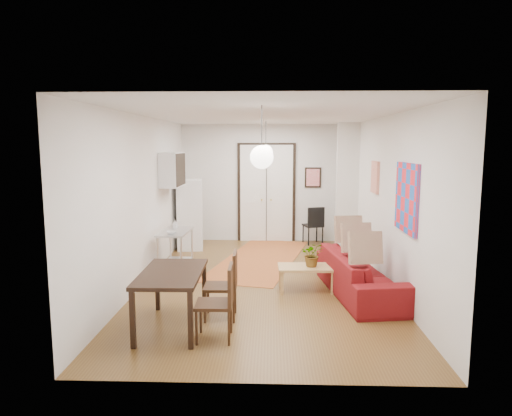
{
  "coord_description": "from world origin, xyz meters",
  "views": [
    {
      "loc": [
        0.13,
        -7.84,
        2.41
      ],
      "look_at": [
        -0.16,
        0.47,
        1.25
      ],
      "focal_mm": 32.0,
      "sensor_mm": 36.0,
      "label": 1
    }
  ],
  "objects_px": {
    "fridge": "(190,215)",
    "dining_chair_far": "(215,294)",
    "kitchen_counter": "(175,246)",
    "dining_chair_near": "(221,278)",
    "black_side_chair": "(313,221)",
    "sofa": "(361,274)",
    "dining_table": "(172,278)",
    "coffee_table": "(306,269)"
  },
  "relations": [
    {
      "from": "fridge",
      "to": "dining_chair_far",
      "type": "distance_m",
      "value": 4.97
    },
    {
      "from": "dining_table",
      "to": "dining_chair_far",
      "type": "bearing_deg",
      "value": -23.1
    },
    {
      "from": "kitchen_counter",
      "to": "dining_chair_near",
      "type": "distance_m",
      "value": 2.49
    },
    {
      "from": "dining_table",
      "to": "dining_chair_near",
      "type": "relative_size",
      "value": 1.47
    },
    {
      "from": "sofa",
      "to": "black_side_chair",
      "type": "distance_m",
      "value": 3.93
    },
    {
      "from": "dining_chair_far",
      "to": "sofa",
      "type": "bearing_deg",
      "value": 127.03
    },
    {
      "from": "coffee_table",
      "to": "fridge",
      "type": "xyz_separation_m",
      "value": [
        -2.46,
        2.95,
        0.45
      ]
    },
    {
      "from": "coffee_table",
      "to": "dining_table",
      "type": "height_order",
      "value": "dining_table"
    },
    {
      "from": "coffee_table",
      "to": "fridge",
      "type": "relative_size",
      "value": 0.58
    },
    {
      "from": "sofa",
      "to": "black_side_chair",
      "type": "relative_size",
      "value": 2.52
    },
    {
      "from": "black_side_chair",
      "to": "dining_table",
      "type": "bearing_deg",
      "value": 49.17
    },
    {
      "from": "sofa",
      "to": "dining_chair_far",
      "type": "relative_size",
      "value": 2.46
    },
    {
      "from": "kitchen_counter",
      "to": "dining_chair_near",
      "type": "xyz_separation_m",
      "value": [
        1.12,
        -2.22,
        0.05
      ]
    },
    {
      "from": "dining_chair_near",
      "to": "black_side_chair",
      "type": "height_order",
      "value": "dining_chair_near"
    },
    {
      "from": "sofa",
      "to": "black_side_chair",
      "type": "bearing_deg",
      "value": -1.59
    },
    {
      "from": "coffee_table",
      "to": "dining_table",
      "type": "bearing_deg",
      "value": -139.31
    },
    {
      "from": "kitchen_counter",
      "to": "dining_chair_far",
      "type": "relative_size",
      "value": 1.12
    },
    {
      "from": "kitchen_counter",
      "to": "dining_table",
      "type": "xyz_separation_m",
      "value": [
        0.52,
        -2.66,
        0.18
      ]
    },
    {
      "from": "sofa",
      "to": "dining_chair_far",
      "type": "xyz_separation_m",
      "value": [
        -2.16,
        -1.69,
        0.21
      ]
    },
    {
      "from": "fridge",
      "to": "dining_chair_far",
      "type": "xyz_separation_m",
      "value": [
        1.17,
        -4.82,
        -0.26
      ]
    },
    {
      "from": "fridge",
      "to": "dining_table",
      "type": "relative_size",
      "value": 1.16
    },
    {
      "from": "dining_table",
      "to": "kitchen_counter",
      "type": "bearing_deg",
      "value": 100.98
    },
    {
      "from": "sofa",
      "to": "coffee_table",
      "type": "bearing_deg",
      "value": 69.67
    },
    {
      "from": "dining_chair_near",
      "to": "kitchen_counter",
      "type": "bearing_deg",
      "value": -154.3
    },
    {
      "from": "kitchen_counter",
      "to": "black_side_chair",
      "type": "distance_m",
      "value": 3.89
    },
    {
      "from": "dining_table",
      "to": "dining_chair_near",
      "type": "xyz_separation_m",
      "value": [
        0.6,
        0.44,
        -0.13
      ]
    },
    {
      "from": "fridge",
      "to": "dining_table",
      "type": "height_order",
      "value": "fridge"
    },
    {
      "from": "black_side_chair",
      "to": "dining_chair_far",
      "type": "bearing_deg",
      "value": 55.58
    },
    {
      "from": "dining_table",
      "to": "dining_chair_far",
      "type": "xyz_separation_m",
      "value": [
        0.6,
        -0.26,
        -0.13
      ]
    },
    {
      "from": "fridge",
      "to": "kitchen_counter",
      "type": "bearing_deg",
      "value": -96.32
    },
    {
      "from": "kitchen_counter",
      "to": "dining_chair_far",
      "type": "distance_m",
      "value": 3.13
    },
    {
      "from": "dining_chair_far",
      "to": "fridge",
      "type": "bearing_deg",
      "value": -167.34
    },
    {
      "from": "dining_chair_near",
      "to": "dining_chair_far",
      "type": "height_order",
      "value": "same"
    },
    {
      "from": "sofa",
      "to": "dining_table",
      "type": "bearing_deg",
      "value": 109.43
    },
    {
      "from": "kitchen_counter",
      "to": "sofa",
      "type": "bearing_deg",
      "value": -18.97
    },
    {
      "from": "dining_chair_far",
      "to": "black_side_chair",
      "type": "relative_size",
      "value": 1.02
    },
    {
      "from": "kitchen_counter",
      "to": "black_side_chair",
      "type": "height_order",
      "value": "black_side_chair"
    },
    {
      "from": "sofa",
      "to": "dining_table",
      "type": "distance_m",
      "value": 3.12
    },
    {
      "from": "fridge",
      "to": "dining_chair_near",
      "type": "xyz_separation_m",
      "value": [
        1.17,
        -4.12,
        -0.26
      ]
    },
    {
      "from": "sofa",
      "to": "fridge",
      "type": "distance_m",
      "value": 4.6
    },
    {
      "from": "dining_table",
      "to": "black_side_chair",
      "type": "bearing_deg",
      "value": 66.49
    },
    {
      "from": "fridge",
      "to": "dining_chair_near",
      "type": "distance_m",
      "value": 4.29
    }
  ]
}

